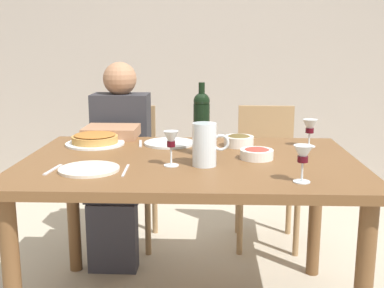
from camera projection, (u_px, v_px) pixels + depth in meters
The scene contains 19 objects.
back_wall at pixel (201, 28), 4.30m from camera, with size 8.00×0.10×2.80m, color #A3998E.
dining_table at pixel (190, 179), 2.17m from camera, with size 1.50×1.00×0.76m.
wine_bottle at pixel (202, 124), 2.21m from camera, with size 0.08×0.08×0.34m.
water_pitcher at pixel (205, 147), 2.02m from camera, with size 0.16×0.10×0.18m.
baked_tart at pixel (95, 139), 2.45m from camera, with size 0.30×0.30×0.06m.
salad_bowl at pixel (257, 153), 2.15m from camera, with size 0.15×0.15×0.05m.
olive_bowl at pixel (239, 140), 2.41m from camera, with size 0.15×0.15×0.06m.
wine_glass_left_diner at pixel (310, 128), 2.39m from camera, with size 0.07×0.07×0.14m.
wine_glass_right_diner at pixel (171, 141), 2.01m from camera, with size 0.06×0.06×0.15m.
wine_glass_centre at pixel (303, 156), 1.78m from camera, with size 0.07×0.07×0.14m.
dinner_plate_left_setting at pixel (89, 169), 1.96m from camera, with size 0.25×0.25×0.01m, color silver.
dinner_plate_right_setting at pixel (170, 143), 2.46m from camera, with size 0.26×0.26×0.01m, color silver.
fork_left_setting at pixel (53, 170), 1.97m from camera, with size 0.16×0.01×0.01m, color silver.
knife_left_setting at pixel (126, 170), 1.95m from camera, with size 0.18×0.01×0.01m, color silver.
knife_right_setting at pixel (199, 144), 2.46m from camera, with size 0.18×0.01×0.01m, color silver.
spoon_right_setting at pixel (141, 144), 2.47m from camera, with size 0.16×0.01×0.01m, color silver.
chair_left at pixel (126, 165), 3.09m from camera, with size 0.40×0.40×0.87m.
diner_left at pixel (118, 156), 2.84m from camera, with size 0.34×0.50×1.16m.
chair_right at pixel (266, 166), 3.08m from camera, with size 0.41×0.41×0.87m.
Camera 1 is at (0.09, -2.09, 1.28)m, focal length 44.88 mm.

